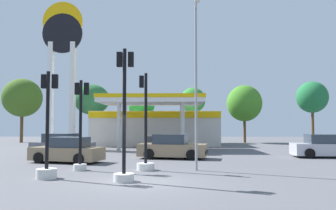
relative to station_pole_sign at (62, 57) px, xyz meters
name	(u,v)px	position (x,y,z in m)	size (l,w,h in m)	color
ground_plane	(140,182)	(8.52, -16.70, -8.01)	(90.00, 90.00, 0.00)	#56565B
gas_station	(156,126)	(7.88, 5.27, -6.04)	(12.53, 12.20, 4.51)	beige
station_pole_sign	(62,57)	(0.00, 0.00, 0.00)	(3.47, 0.56, 12.84)	white
car_0	(172,147)	(9.66, -7.85, -7.33)	(4.48, 2.53, 1.51)	black
car_1	(325,147)	(19.54, -6.94, -7.34)	(4.25, 2.07, 1.49)	black
car_2	(67,151)	(3.78, -10.24, -7.37)	(4.26, 2.60, 1.43)	black
car_3	(62,145)	(2.06, -5.90, -7.33)	(4.50, 2.82, 1.50)	black
traffic_signal_0	(124,135)	(7.90, -16.53, -6.27)	(0.77, 0.77, 5.04)	silver
traffic_signal_1	(47,147)	(4.73, -15.88, -6.77)	(0.81, 0.81, 4.27)	silver
traffic_signal_2	(81,132)	(5.39, -13.42, -6.22)	(0.65, 0.66, 4.22)	silver
traffic_signal_3	(145,146)	(8.43, -13.33, -6.89)	(0.83, 0.83, 4.57)	silver
tree_0	(22,98)	(-7.98, 10.21, -2.83)	(4.52, 4.52, 7.42)	brown
tree_1	(92,100)	(0.34, 9.47, -3.10)	(4.01, 4.01, 6.66)	brown
tree_2	(141,106)	(5.97, 9.99, -3.84)	(2.99, 2.99, 5.47)	brown
tree_3	(193,101)	(11.90, 10.60, -3.15)	(2.92, 2.92, 6.38)	brown
tree_4	(244,103)	(17.82, 10.39, -3.50)	(4.03, 4.03, 6.62)	brown
tree_5	(312,97)	(25.80, 10.91, -2.77)	(3.59, 3.59, 7.10)	brown
corner_streetlamp	(196,71)	(10.82, -13.61, -3.38)	(0.24, 1.48, 7.82)	gray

